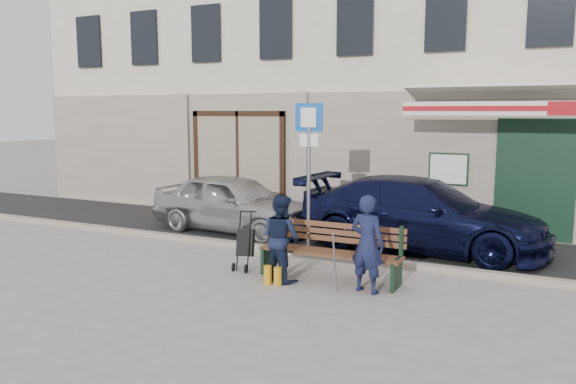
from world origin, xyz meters
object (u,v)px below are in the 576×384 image
Objects in this scene: car_silver at (233,203)px; woman at (281,238)px; parking_sign at (309,152)px; man at (367,244)px; car_navy at (421,214)px; bench at (327,252)px; stroller at (245,244)px.

car_silver is 2.77× the size of woman.
parking_sign is 1.92× the size of man.
parking_sign is at bearing 127.68° from car_navy.
man is (1.76, -1.81, -1.21)m from parking_sign.
bench is 1.51m from stroller.
man reaches higher than car_silver.
stroller is at bearing -176.61° from bench.
woman reaches higher than bench.
parking_sign is 2.24m from woman.
woman is 0.94m from stroller.
parking_sign reaches higher than stroller.
car_navy is at bearing -81.26° from car_silver.
bench is at bearing -120.95° from car_silver.
man reaches higher than bench.
woman is (0.31, -1.83, -1.26)m from parking_sign.
parking_sign is 2.80m from man.
man reaches higher than stroller.
parking_sign is at bearing 55.69° from stroller.
stroller reaches higher than bench.
parking_sign is 2.22m from stroller.
car_navy is 1.70× the size of parking_sign.
bench is 0.80m from woman.
car_silver is 3.13m from stroller.
car_navy is 2.58m from parking_sign.
car_navy is 3.05m from man.
parking_sign is at bearing -34.15° from man.
car_navy is 2.84m from bench.
stroller is at bearing -117.23° from parking_sign.
stroller is at bearing -139.12° from car_silver.
parking_sign is 2.85× the size of stroller.
stroller is (-1.50, -0.09, -0.01)m from bench.
car_navy is at bearing 25.29° from parking_sign.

